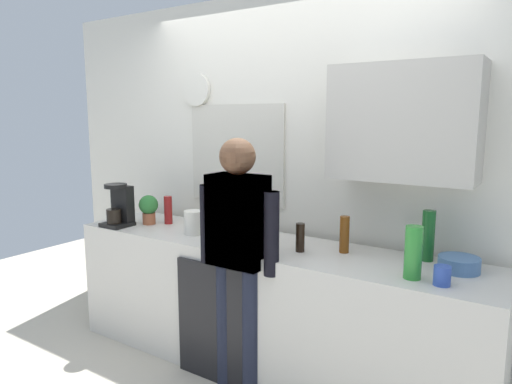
# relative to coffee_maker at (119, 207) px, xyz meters

# --- Properties ---
(kitchen_counter) EXTENTS (2.95, 0.64, 0.89)m
(kitchen_counter) POSITION_rel_coffee_maker_xyz_m (1.21, 0.18, -0.59)
(kitchen_counter) COLOR beige
(kitchen_counter) RESTS_ON ground_plane
(dishwasher_panel) EXTENTS (0.56, 0.02, 0.80)m
(dishwasher_panel) POSITION_rel_coffee_maker_xyz_m (1.02, -0.15, -0.63)
(dishwasher_panel) COLOR black
(dishwasher_panel) RESTS_ON ground_plane
(back_wall_assembly) EXTENTS (4.55, 0.42, 2.60)m
(back_wall_assembly) POSITION_rel_coffee_maker_xyz_m (1.30, 0.58, 0.32)
(back_wall_assembly) COLOR silver
(back_wall_assembly) RESTS_ON ground_plane
(coffee_maker) EXTENTS (0.20, 0.20, 0.33)m
(coffee_maker) POSITION_rel_coffee_maker_xyz_m (0.00, 0.00, 0.00)
(coffee_maker) COLOR black
(coffee_maker) RESTS_ON kitchen_counter
(bottle_red_vinegar) EXTENTS (0.06, 0.06, 0.22)m
(bottle_red_vinegar) POSITION_rel_coffee_maker_xyz_m (0.27, 0.26, -0.04)
(bottle_red_vinegar) COLOR maroon
(bottle_red_vinegar) RESTS_ON kitchen_counter
(bottle_dark_sauce) EXTENTS (0.06, 0.06, 0.18)m
(bottle_dark_sauce) POSITION_rel_coffee_maker_xyz_m (1.50, 0.15, -0.06)
(bottle_dark_sauce) COLOR black
(bottle_dark_sauce) RESTS_ON kitchen_counter
(bottle_clear_soda) EXTENTS (0.09, 0.09, 0.28)m
(bottle_clear_soda) POSITION_rel_coffee_maker_xyz_m (2.22, 0.03, -0.01)
(bottle_clear_soda) COLOR #2D8C33
(bottle_clear_soda) RESTS_ON kitchen_counter
(bottle_amber_beer) EXTENTS (0.06, 0.06, 0.23)m
(bottle_amber_beer) POSITION_rel_coffee_maker_xyz_m (1.74, 0.28, -0.03)
(bottle_amber_beer) COLOR brown
(bottle_amber_beer) RESTS_ON kitchen_counter
(bottle_olive_oil) EXTENTS (0.06, 0.06, 0.25)m
(bottle_olive_oil) POSITION_rel_coffee_maker_xyz_m (0.81, 0.32, -0.02)
(bottle_olive_oil) COLOR olive
(bottle_olive_oil) RESTS_ON kitchen_counter
(bottle_green_wine) EXTENTS (0.07, 0.07, 0.30)m
(bottle_green_wine) POSITION_rel_coffee_maker_xyz_m (2.21, 0.39, 0.00)
(bottle_green_wine) COLOR #195923
(bottle_green_wine) RESTS_ON kitchen_counter
(cup_blue_mug) EXTENTS (0.08, 0.08, 0.10)m
(cup_blue_mug) POSITION_rel_coffee_maker_xyz_m (2.37, 0.01, -0.10)
(cup_blue_mug) COLOR #3351B2
(cup_blue_mug) RESTS_ON kitchen_counter
(cup_yellow_cup) EXTENTS (0.07, 0.07, 0.08)m
(cup_yellow_cup) POSITION_rel_coffee_maker_xyz_m (0.38, 0.42, -0.10)
(cup_yellow_cup) COLOR yellow
(cup_yellow_cup) RESTS_ON kitchen_counter
(mixing_bowl) EXTENTS (0.22, 0.22, 0.08)m
(mixing_bowl) POSITION_rel_coffee_maker_xyz_m (2.40, 0.29, -0.11)
(mixing_bowl) COLOR #4C72A5
(mixing_bowl) RESTS_ON kitchen_counter
(potted_plant) EXTENTS (0.15, 0.15, 0.23)m
(potted_plant) POSITION_rel_coffee_maker_xyz_m (0.15, 0.16, -0.01)
(potted_plant) COLOR #9E5638
(potted_plant) RESTS_ON kitchen_counter
(storage_canister) EXTENTS (0.14, 0.14, 0.17)m
(storage_canister) POSITION_rel_coffee_maker_xyz_m (0.65, 0.12, -0.06)
(storage_canister) COLOR silver
(storage_canister) RESTS_ON kitchen_counter
(person_at_sink) EXTENTS (0.57, 0.22, 1.60)m
(person_at_sink) POSITION_rel_coffee_maker_xyz_m (1.21, -0.12, -0.09)
(person_at_sink) COLOR #3F4766
(person_at_sink) RESTS_ON ground_plane
(person_guest) EXTENTS (0.57, 0.22, 1.60)m
(person_guest) POSITION_rel_coffee_maker_xyz_m (1.21, -0.12, -0.09)
(person_guest) COLOR #3F4766
(person_guest) RESTS_ON ground_plane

